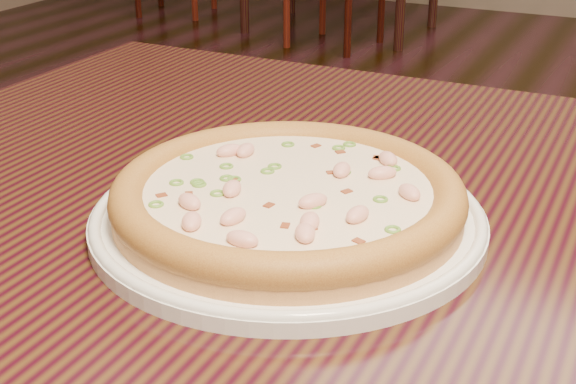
% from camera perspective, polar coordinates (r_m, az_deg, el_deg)
% --- Properties ---
extents(hero_table, '(1.20, 0.80, 0.75)m').
position_cam_1_polar(hero_table, '(0.70, 10.86, -9.91)').
color(hero_table, black).
rests_on(hero_table, ground).
extents(plate, '(0.31, 0.31, 0.02)m').
position_cam_1_polar(plate, '(0.64, 0.00, -1.74)').
color(plate, white).
rests_on(plate, hero_table).
extents(pizza, '(0.28, 0.28, 0.03)m').
position_cam_1_polar(pizza, '(0.63, 0.00, -0.25)').
color(pizza, tan).
rests_on(pizza, plate).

